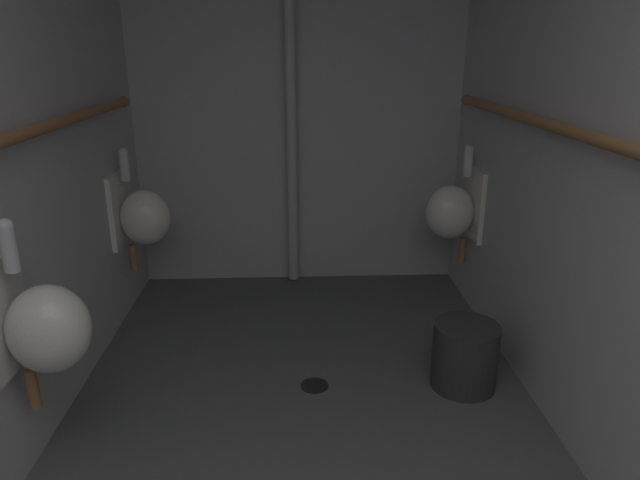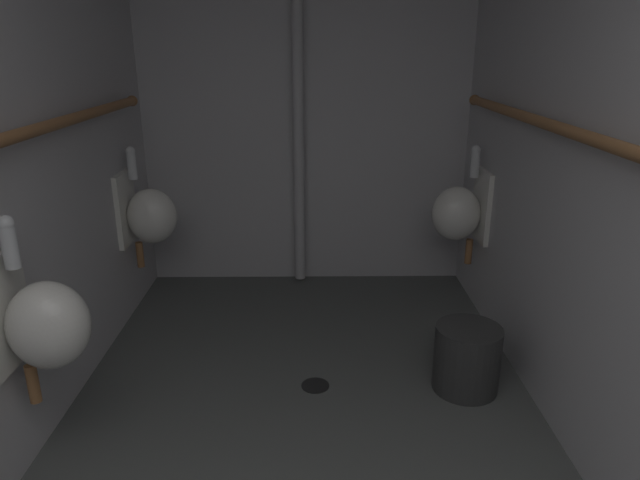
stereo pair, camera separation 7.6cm
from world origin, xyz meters
name	(u,v)px [view 2 (the right image)]	position (x,y,z in m)	size (l,w,h in m)	color
floor	(302,468)	(0.00, 1.96, -0.04)	(2.33, 4.03, 0.08)	#4C4F4C
wall_right	(636,126)	(1.13, 1.96, 1.36)	(0.06, 4.03, 2.71)	#B9B7BA
wall_back	(305,86)	(0.00, 3.94, 1.36)	(2.33, 0.06, 2.71)	#B9B7BA
urinal_left_mid	(43,322)	(-0.96, 1.95, 0.64)	(0.32, 0.30, 0.76)	silver
urinal_left_far	(148,214)	(-0.96, 3.37, 0.64)	(0.32, 0.30, 0.76)	silver
urinal_right_mid	(460,212)	(0.96, 3.41, 0.64)	(0.32, 0.30, 0.76)	silver
supply_pipe_right	(604,143)	(1.04, 1.97, 1.30)	(0.06, 3.33, 0.06)	#936038
standpipe_back_wall	(298,87)	(-0.05, 3.83, 1.36)	(0.07, 0.07, 2.66)	#B9B7BA
floor_drain	(315,385)	(0.06, 2.49, 0.00)	(0.14, 0.14, 0.01)	black
waste_bin	(467,358)	(0.80, 2.47, 0.17)	(0.32, 0.32, 0.33)	#2D2D2D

